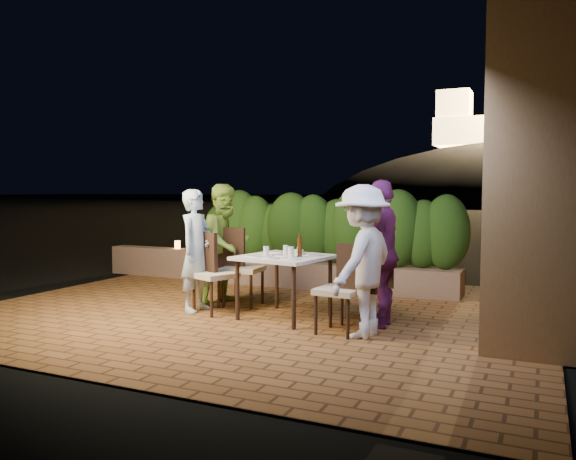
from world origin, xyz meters
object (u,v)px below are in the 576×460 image
Objects in this scene: chair_left_back at (243,267)px; bowl at (296,252)px; beer_bottle at (300,245)px; diner_blue at (196,250)px; diner_green at (226,244)px; chair_right_front at (339,288)px; chair_left_front at (215,273)px; dining_table at (285,287)px; diner_purple at (382,253)px; diner_white at (363,261)px; chair_right_back at (359,285)px; parapet_lamp at (177,245)px.

bowl is at bearing -15.48° from chair_left_back.
beer_bottle is 0.19× the size of diner_blue.
bowl is (-0.18, 0.30, -0.12)m from beer_bottle.
diner_green is (-1.13, 0.22, 0.03)m from bowl.
chair_left_front is at bearing -5.76° from chair_right_front.
dining_table is 5.72× the size of bowl.
beer_bottle is at bearing -93.86° from diner_green.
diner_green is at bearing 155.74° from dining_table.
diner_purple is (0.32, 0.51, 0.34)m from chair_right_front.
diner_purple is at bearing -82.32° from diner_green.
diner_white is (2.01, -0.35, 0.29)m from chair_left_front.
dining_table is 0.56m from beer_bottle.
chair_right_back is 4.43m from parapet_lamp.
bowl is 1.14m from diner_purple.
chair_right_front is (1.63, -0.84, -0.03)m from chair_left_back.
parapet_lamp is (-3.07, 2.13, 0.20)m from dining_table.
chair_right_front is at bearing -40.75° from bowl.
dining_table is 0.90m from chair_right_back.
chair_right_back is (0.86, -0.15, -0.33)m from bowl.
beer_bottle is at bearing -86.06° from diner_blue.
parapet_lamp is at bearing -35.70° from chair_right_back.
diner_purple is at bearing 5.04° from dining_table.
chair_left_front reaches higher than chair_right_front.
diner_blue reaches higher than chair_right_back.
parapet_lamp is (-2.27, 1.70, 0.05)m from chair_left_back.
bowl is 0.10× the size of diner_green.
diner_blue is at bearing -176.11° from dining_table.
diner_blue is (-1.39, -0.06, -0.12)m from beer_bottle.
chair_left_front is (-1.12, -0.07, -0.39)m from beer_bottle.
diner_purple reaches higher than parapet_lamp.
chair_right_front is 2.07m from diner_blue.
chair_left_back reaches higher than chair_right_back.
diner_white is at bearing 101.44° from chair_right_back.
beer_bottle is 0.30× the size of chair_right_front.
chair_left_back is at bearing -84.84° from diner_green.
chair_right_back is 0.70m from diner_white.
chair_left_back is at bearing -18.93° from chair_right_back.
beer_bottle is at bearing -27.56° from chair_right_front.
chair_left_back is 7.38× the size of parapet_lamp.
chair_right_front is at bearing -97.58° from diner_green.
diner_purple reaches higher than diner_blue.
parapet_lamp is at bearing 41.74° from diner_blue.
beer_bottle is 0.18× the size of diner_green.
diner_blue reaches higher than chair_right_front.
chair_left_back is 0.67× the size of diner_blue.
chair_right_back is (1.80, 0.22, -0.06)m from chair_left_front.
chair_right_back is at bearing -26.79° from parapet_lamp.
chair_right_back is (1.69, -0.30, -0.07)m from chair_left_back.
beer_bottle is 0.83m from chair_right_back.
chair_left_back is at bearing 156.02° from beer_bottle.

